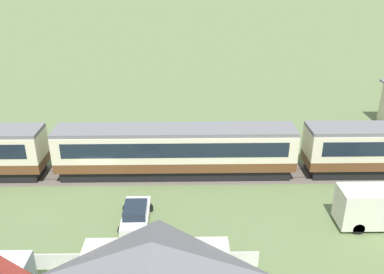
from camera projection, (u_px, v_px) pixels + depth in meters
ground_plane at (101, 179)px, 33.31m from camera, size 600.00×600.00×0.00m
passenger_train at (179, 149)px, 33.16m from camera, size 60.59×3.04×4.20m
railway_track at (221, 174)px, 34.15m from camera, size 129.78×3.60×0.04m
parked_car_white at (136, 215)px, 27.57m from camera, size 2.20×4.14×1.36m
delivery_truck_grey at (378, 207)px, 27.03m from camera, size 5.69×2.12×2.76m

